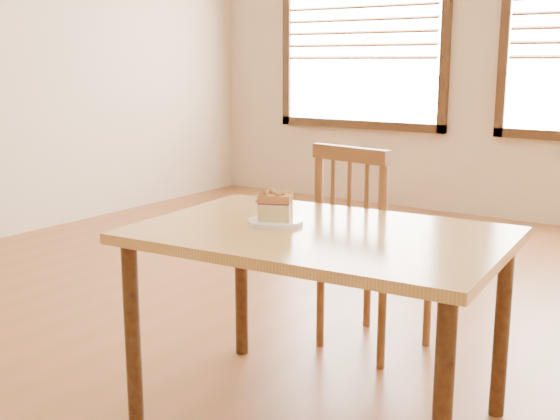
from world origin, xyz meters
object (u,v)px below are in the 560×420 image
cafe_chair_main (370,247)px  cake_slice (275,205)px  plate (276,222)px  cafe_table_main (320,253)px

cafe_chair_main → cake_slice: cafe_chair_main is taller
plate → cake_slice: size_ratio=1.42×
cafe_table_main → plate: plate is taller
cafe_chair_main → plate: cafe_chair_main is taller
cake_slice → cafe_table_main: bearing=-19.9°
plate → cafe_table_main: bearing=3.6°
cafe_table_main → plate: size_ratio=6.66×
cake_slice → cafe_chair_main: bearing=63.7°
cafe_table_main → cake_slice: size_ratio=9.46×
plate → cake_slice: 0.06m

